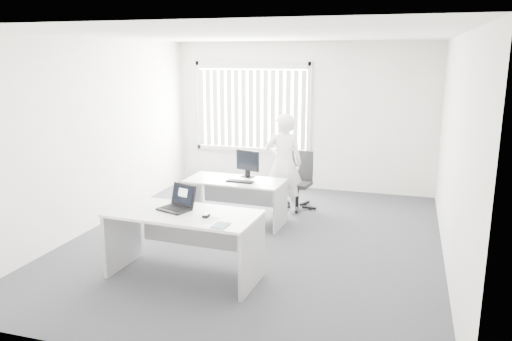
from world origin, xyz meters
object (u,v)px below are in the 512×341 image
(person, at_px, (284,164))
(monitor, at_px, (248,164))
(desk_near, at_px, (184,231))
(laptop, at_px, (174,199))
(office_chair, at_px, (298,190))
(desk_far, at_px, (235,192))

(person, height_order, monitor, person)
(desk_near, height_order, laptop, laptop)
(office_chair, distance_m, monitor, 1.19)
(desk_near, bearing_deg, office_chair, 80.34)
(office_chair, distance_m, laptop, 3.19)
(laptop, distance_m, monitor, 2.21)
(desk_far, xyz_separation_m, person, (0.59, 0.69, 0.33))
(laptop, bearing_deg, monitor, 104.96)
(desk_near, relative_size, monitor, 4.18)
(office_chair, xyz_separation_m, laptop, (-0.81, -3.02, 0.63))
(office_chair, height_order, monitor, monitor)
(desk_far, height_order, office_chair, office_chair)
(office_chair, bearing_deg, desk_near, -95.46)
(monitor, bearing_deg, person, 63.63)
(desk_far, bearing_deg, office_chair, 56.06)
(desk_near, bearing_deg, desk_far, 95.24)
(desk_far, relative_size, office_chair, 1.58)
(desk_near, xyz_separation_m, desk_far, (-0.08, 2.01, -0.08))
(desk_far, distance_m, laptop, 2.02)
(desk_near, distance_m, office_chair, 3.14)
(desk_far, bearing_deg, laptop, -89.30)
(desk_far, distance_m, office_chair, 1.31)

